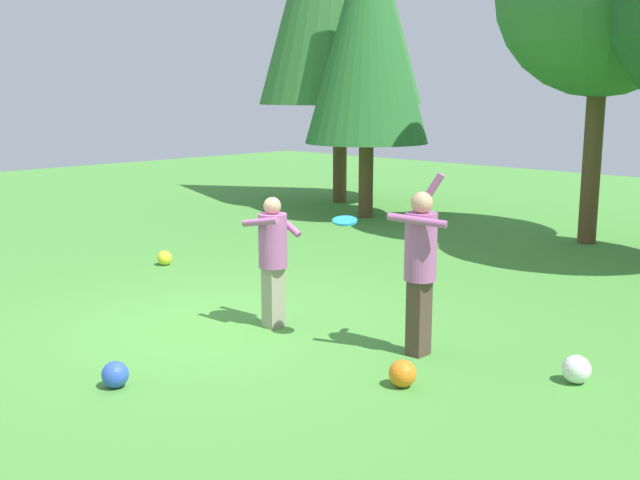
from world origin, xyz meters
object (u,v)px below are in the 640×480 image
Objects in this scene: person_catcher at (273,251)px; frisbee at (345,221)px; tree_left at (368,32)px; ball_orange at (402,373)px; ball_white at (576,369)px; person_thrower at (420,258)px; ball_yellow at (165,258)px; ball_blue at (115,375)px.

person_catcher reaches higher than frisbee.
frisbee is at bearing -50.61° from tree_left.
ball_white is at bearing 47.64° from ball_orange.
person_thrower is at bearing -165.04° from ball_white.
ball_yellow is 0.04× the size of tree_left.
ball_blue is (-3.09, -3.18, -0.01)m from ball_white.
tree_left is (-0.85, 5.98, 3.96)m from ball_yellow.
person_thrower is 0.30× the size of tree_left.
person_thrower reaches higher than ball_orange.
person_catcher is at bearing -175.52° from frisbee.
person_thrower is 5.19× the size of frisbee.
person_catcher is 6.11× the size of ball_blue.
ball_white is 4.44m from ball_blue.
ball_blue is 0.04× the size of tree_left.
frisbee is at bearing -162.11° from ball_white.
ball_yellow is at bearing 167.02° from ball_orange.
tree_left is at bearing 129.39° from frisbee.
ball_white is at bearing -1.04° from ball_yellow.
ball_white is (3.43, 0.84, -0.79)m from person_catcher.
person_catcher is 3.93m from ball_yellow.
tree_left is at bearing -69.16° from person_thrower.
person_catcher is at bearing -14.67° from ball_yellow.
person_catcher is 5.91× the size of ball_orange.
frisbee reaches higher than ball_orange.
tree_left is (-5.64, 6.87, 2.67)m from frisbee.
person_catcher is 8.90m from tree_left.
frisbee is 1.56× the size of ball_yellow.
frisbee is 1.83m from ball_orange.
ball_blue is (-0.74, -2.42, -1.28)m from frisbee.
ball_orange is 2.74m from ball_blue.
person_catcher is 6.51× the size of ball_yellow.
tree_left reaches higher than ball_yellow.
person_thrower is 0.91m from frisbee.
frisbee reaches higher than ball_yellow.
ball_white is 1.08× the size of ball_blue.
tree_left reaches higher than ball_orange.
ball_white is at bearing 9.36° from person_catcher.
person_thrower is at bearing 117.94° from ball_orange.
ball_yellow is (-7.15, 0.13, -0.02)m from ball_white.
person_thrower is 7.58× the size of ball_blue.
person_thrower is 5.67m from ball_yellow.
person_thrower is 1.88m from ball_white.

